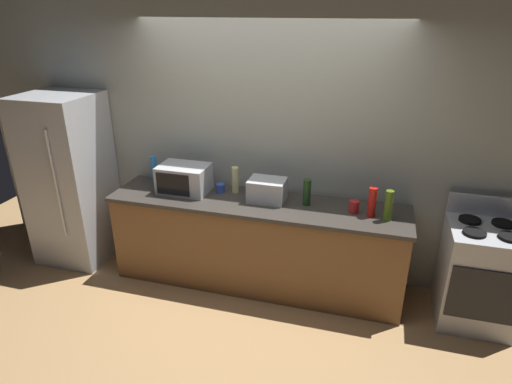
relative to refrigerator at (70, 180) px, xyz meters
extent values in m
plane|color=#A87F51|center=(2.05, -0.40, -0.90)|extent=(8.00, 8.00, 0.00)
cube|color=#9EA399|center=(2.05, 0.41, 0.45)|extent=(6.40, 0.10, 2.70)
cube|color=brown|center=(2.05, 0.00, -0.47)|extent=(2.80, 0.60, 0.86)
cube|color=#38332D|center=(2.05, 0.00, -0.02)|extent=(2.84, 0.64, 0.04)
cube|color=#B7BABF|center=(0.00, 0.00, 0.00)|extent=(0.72, 0.70, 1.80)
cylinder|color=silver|center=(0.14, -0.37, 0.10)|extent=(0.02, 0.02, 1.10)
cube|color=#B7BABF|center=(4.05, 0.00, -0.45)|extent=(0.60, 0.60, 0.90)
cube|color=black|center=(4.05, -0.30, -0.45)|extent=(0.55, 0.02, 0.48)
cube|color=#B7BABF|center=(4.05, 0.28, 0.09)|extent=(0.60, 0.04, 0.18)
cylinder|color=black|center=(3.92, -0.12, 0.01)|extent=(0.18, 0.18, 0.02)
cylinder|color=black|center=(4.18, -0.12, 0.01)|extent=(0.18, 0.18, 0.02)
cylinder|color=black|center=(3.92, 0.12, 0.01)|extent=(0.18, 0.18, 0.02)
cylinder|color=black|center=(4.18, 0.12, 0.01)|extent=(0.18, 0.18, 0.02)
cube|color=#B7BABF|center=(1.30, 0.05, 0.13)|extent=(0.48, 0.34, 0.27)
cube|color=black|center=(1.26, -0.12, 0.13)|extent=(0.34, 0.01, 0.21)
cube|color=#B7BABF|center=(2.14, 0.06, 0.10)|extent=(0.34, 0.26, 0.21)
cylinder|color=#1E3F19|center=(2.52, 0.07, 0.12)|extent=(0.07, 0.07, 0.25)
cylinder|color=#4C6B19|center=(3.23, -0.06, 0.14)|extent=(0.07, 0.07, 0.28)
cylinder|color=#338CE5|center=(0.89, 0.22, 0.13)|extent=(0.06, 0.06, 0.27)
cylinder|color=beige|center=(1.79, 0.17, 0.13)|extent=(0.07, 0.07, 0.26)
cylinder|color=red|center=(3.10, -0.01, 0.13)|extent=(0.07, 0.07, 0.27)
cylinder|color=red|center=(2.95, 0.03, 0.05)|extent=(0.09, 0.09, 0.11)
cylinder|color=#2D4CB2|center=(1.65, 0.13, 0.04)|extent=(0.08, 0.08, 0.09)
camera|label=1|loc=(3.06, -3.56, 1.70)|focal=30.44mm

